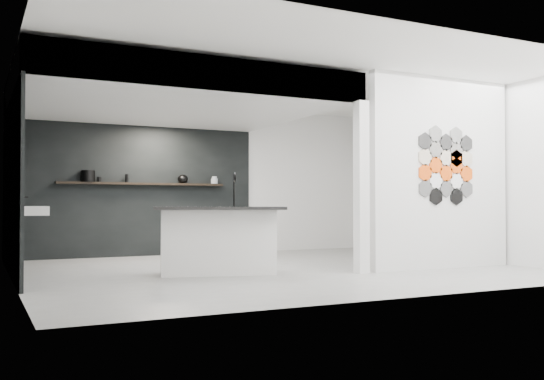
{
  "coord_description": "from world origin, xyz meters",
  "views": [
    {
      "loc": [
        -3.93,
        -7.87,
        0.95
      ],
      "look_at": [
        0.1,
        0.3,
        1.15
      ],
      "focal_mm": 40.0,
      "sensor_mm": 36.0,
      "label": 1
    }
  ],
  "objects": [
    {
      "name": "floor",
      "position": [
        0.0,
        0.0,
        -0.01
      ],
      "size": [
        7.0,
        6.0,
        0.01
      ],
      "primitive_type": "cube",
      "color": "gray"
    },
    {
      "name": "partition_panel",
      "position": [
        2.23,
        -1.0,
        1.4
      ],
      "size": [
        2.45,
        0.15,
        2.8
      ],
      "primitive_type": "cube",
      "color": "silver",
      "rests_on": "floor"
    },
    {
      "name": "bay_clad_back",
      "position": [
        -1.3,
        2.97,
        1.18
      ],
      "size": [
        4.4,
        0.04,
        2.35
      ],
      "primitive_type": "cube",
      "color": "black",
      "rests_on": "floor"
    },
    {
      "name": "bay_clad_left",
      "position": [
        -3.47,
        1.0,
        1.18
      ],
      "size": [
        0.04,
        4.0,
        2.35
      ],
      "primitive_type": "cube",
      "color": "black",
      "rests_on": "floor"
    },
    {
      "name": "bulkhead",
      "position": [
        -1.3,
        1.0,
        2.55
      ],
      "size": [
        4.4,
        4.0,
        0.4
      ],
      "primitive_type": "cube",
      "color": "silver",
      "rests_on": "corner_column"
    },
    {
      "name": "corner_column",
      "position": [
        0.82,
        -1.0,
        1.18
      ],
      "size": [
        0.16,
        0.16,
        2.35
      ],
      "primitive_type": "cube",
      "color": "silver",
      "rests_on": "floor"
    },
    {
      "name": "fascia_beam",
      "position": [
        -1.3,
        -0.92,
        2.55
      ],
      "size": [
        4.4,
        0.16,
        0.4
      ],
      "primitive_type": "cube",
      "color": "silver",
      "rests_on": "corner_column"
    },
    {
      "name": "wall_basin",
      "position": [
        -3.24,
        0.8,
        0.85
      ],
      "size": [
        0.4,
        0.6,
        0.12
      ],
      "primitive_type": "cube",
      "color": "silver",
      "rests_on": "bay_clad_left"
    },
    {
      "name": "display_shelf",
      "position": [
        -1.2,
        2.87,
        1.3
      ],
      "size": [
        3.0,
        0.15,
        0.04
      ],
      "primitive_type": "cube",
      "color": "black",
      "rests_on": "bay_clad_back"
    },
    {
      "name": "kitchen_island",
      "position": [
        -0.98,
        -0.26,
        0.46
      ],
      "size": [
        1.85,
        1.18,
        1.38
      ],
      "rotation": [
        0.0,
        0.0,
        -0.27
      ],
      "color": "silver",
      "rests_on": "floor"
    },
    {
      "name": "stockpot",
      "position": [
        -2.17,
        2.87,
        1.42
      ],
      "size": [
        0.31,
        0.31,
        0.2
      ],
      "primitive_type": "cylinder",
      "rotation": [
        0.0,
        0.0,
        -0.35
      ],
      "color": "black",
      "rests_on": "display_shelf"
    },
    {
      "name": "kettle",
      "position": [
        -0.47,
        2.87,
        1.4
      ],
      "size": [
        0.25,
        0.25,
        0.16
      ],
      "primitive_type": "ellipsoid",
      "rotation": [
        0.0,
        0.0,
        -0.38
      ],
      "color": "black",
      "rests_on": "display_shelf"
    },
    {
      "name": "glass_bowl",
      "position": [
        0.15,
        2.87,
        1.37
      ],
      "size": [
        0.16,
        0.16,
        0.09
      ],
      "primitive_type": "cylinder",
      "rotation": [
        0.0,
        0.0,
        0.22
      ],
      "color": "gray",
      "rests_on": "display_shelf"
    },
    {
      "name": "glass_vase",
      "position": [
        0.15,
        2.87,
        1.39
      ],
      "size": [
        0.11,
        0.11,
        0.14
      ],
      "primitive_type": "cylinder",
      "rotation": [
        0.0,
        0.0,
        -0.11
      ],
      "color": "gray",
      "rests_on": "display_shelf"
    },
    {
      "name": "bottle_dark",
      "position": [
        -1.5,
        2.87,
        1.39
      ],
      "size": [
        0.07,
        0.07,
        0.15
      ],
      "primitive_type": "cylinder",
      "rotation": [
        0.0,
        0.0,
        0.27
      ],
      "color": "black",
      "rests_on": "display_shelf"
    },
    {
      "name": "utensil_cup",
      "position": [
        -1.98,
        2.87,
        1.36
      ],
      "size": [
        0.08,
        0.08,
        0.09
      ],
      "primitive_type": "cylinder",
      "rotation": [
        0.0,
        0.0,
        0.24
      ],
      "color": "black",
      "rests_on": "display_shelf"
    },
    {
      "name": "hex_tile_cluster",
      "position": [
        2.26,
        -1.09,
        1.5
      ],
      "size": [
        1.04,
        0.02,
        1.16
      ],
      "color": "black",
      "rests_on": "partition_panel"
    }
  ]
}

